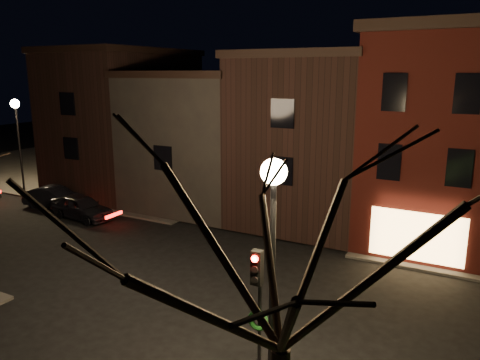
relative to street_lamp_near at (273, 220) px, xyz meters
The scene contains 12 objects.
ground 10.06m from the street_lamp_near, 135.94° to the left, with size 120.00×120.00×0.00m, color black.
sidewalk_far_left 37.26m from the street_lamp_near, 135.22° to the left, with size 30.00×30.00×0.12m, color #2D2B28.
corner_building 15.58m from the street_lamp_near, 83.37° to the left, with size 6.50×8.50×10.50m.
row_building_a 17.16m from the street_lamp_near, 105.90° to the left, with size 7.30×10.30×9.40m.
row_building_b 20.39m from the street_lamp_near, 125.91° to the left, with size 7.80×10.30×8.40m.
row_building_c 25.32m from the street_lamp_near, 139.33° to the left, with size 7.30×10.30×9.90m.
street_lamp_near is the anchor object (origin of this frame).
street_lamp_far 28.00m from the street_lamp_near, 154.17° to the left, with size 0.60×0.60×6.48m.
traffic_signal 2.49m from the street_lamp_near, 140.63° to the left, with size 0.58×0.38×4.05m.
bare_tree_right 2.98m from the street_lamp_near, 62.53° to the right, with size 6.40×6.40×8.50m.
parked_car_a 19.58m from the street_lamp_near, 150.11° to the left, with size 1.68×4.18×1.42m, color black.
parked_car_b 22.69m from the street_lamp_near, 152.40° to the left, with size 1.45×4.16×1.37m, color black.
Camera 1 is at (10.35, -15.31, 8.47)m, focal length 35.00 mm.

